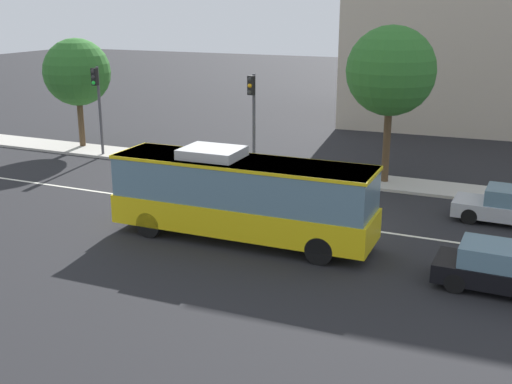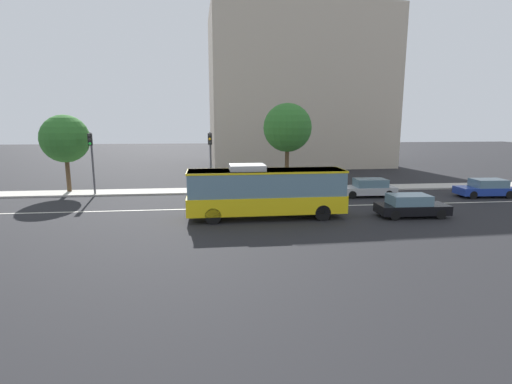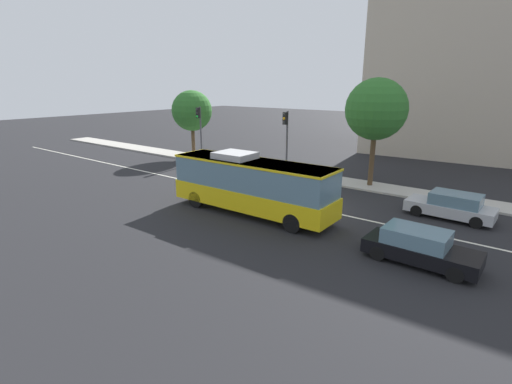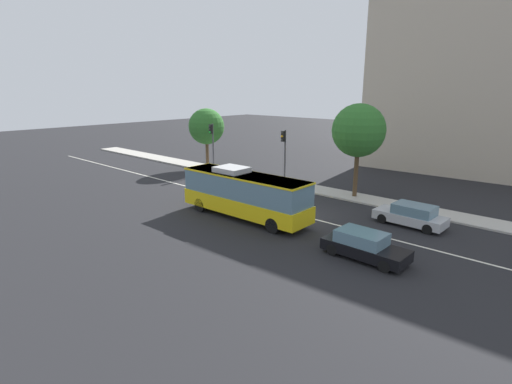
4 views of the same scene
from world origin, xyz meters
name	(u,v)px [view 1 (image 1 of 4)]	position (x,y,z in m)	size (l,w,h in m)	color
ground_plane	(327,224)	(0.00, 0.00, 0.00)	(160.00, 160.00, 0.00)	black
sidewalk_kerb	(369,181)	(0.00, 6.83, 0.07)	(80.00, 2.50, 0.14)	#B2ADA3
lane_centre_line	(327,224)	(0.00, 0.00, 0.01)	(76.00, 0.16, 0.01)	silver
transit_bus	(241,194)	(-2.47, -2.95, 1.81)	(10.04, 2.65, 3.46)	yellow
sedan_black	(507,269)	(6.94, -3.66, 0.72)	(4.54, 1.90, 1.46)	black
traffic_light_near_corner	(252,106)	(-6.02, 6.00, 3.56)	(0.34, 0.62, 5.20)	#47474C
traffic_light_mid_block	(97,96)	(-15.69, 5.97, 3.56)	(0.34, 0.62, 5.20)	#47474C
street_tree_kerbside_left	(77,72)	(-18.21, 7.42, 4.64)	(4.01, 4.01, 6.66)	#4C3823
street_tree_kerbside_centre	(391,71)	(0.74, 6.94, 5.53)	(4.26, 4.26, 7.68)	#4C3823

